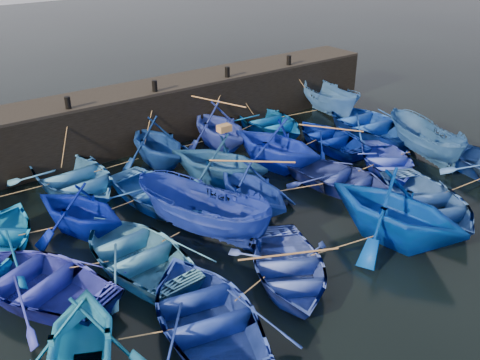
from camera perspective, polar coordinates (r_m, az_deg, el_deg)
ground at (r=18.49m, az=5.97°, el=-5.48°), size 120.00×120.00×0.00m
quay_wall at (r=25.85m, az=-9.79°, el=6.86°), size 26.00×2.50×2.50m
quay_top at (r=25.45m, az=-10.02°, el=9.64°), size 26.00×2.50×0.12m
bollard_1 at (r=23.11m, az=-17.89°, el=7.86°), size 0.24×0.24×0.50m
bollard_2 at (r=24.60m, az=-9.09°, el=9.88°), size 0.24×0.24×0.50m
bollard_3 at (r=26.61m, az=-1.37°, el=11.45°), size 0.24×0.24×0.50m
bollard_4 at (r=29.04m, az=5.23°, el=12.62°), size 0.24×0.24×0.50m
boat_1 at (r=21.80m, az=-17.45°, el=0.28°), size 4.45×5.85×1.14m
boat_2 at (r=23.03m, az=-8.88°, el=4.02°), size 3.71×4.25×2.16m
boat_3 at (r=24.55m, az=-2.29°, el=5.83°), size 3.99×4.52×2.22m
boat_4 at (r=26.83m, az=3.01°, el=6.26°), size 3.81×5.12×1.02m
boat_5 at (r=29.12m, az=9.55°, el=8.40°), size 2.80×5.00×1.83m
boat_7 at (r=18.60m, az=-16.79°, el=-2.86°), size 4.43×4.70×1.97m
boat_8 at (r=19.97m, az=-8.59°, el=-1.44°), size 4.23×5.34×1.00m
boat_9 at (r=20.99m, az=-2.32°, el=2.18°), size 5.22×5.47×2.24m
boat_10 at (r=22.51m, az=3.88°, el=3.96°), size 4.69×5.14×2.32m
boat_11 at (r=25.26m, az=9.57°, el=4.47°), size 3.67×4.73×0.90m
boat_12 at (r=27.06m, az=13.48°, el=5.93°), size 4.77×6.20×1.19m
boat_13 at (r=16.29m, az=-20.82°, el=-9.94°), size 5.46×6.16×1.06m
boat_14 at (r=16.72m, az=-11.01°, el=-7.51°), size 4.07×5.39×1.06m
boat_15 at (r=17.59m, az=-4.03°, el=-3.55°), size 3.80×5.27×1.92m
boat_16 at (r=19.02m, az=1.27°, el=-0.86°), size 3.43×3.95×2.03m
boat_17 at (r=21.29m, az=10.90°, el=0.15°), size 4.22×5.22×0.96m
boat_18 at (r=23.27m, az=15.44°, el=1.90°), size 4.95×5.29×0.89m
boat_19 at (r=24.84m, az=19.03°, el=3.99°), size 2.63×4.71×1.72m
boat_20 at (r=13.23m, az=-16.71°, el=-16.13°), size 4.65×4.89×2.01m
boat_21 at (r=14.13m, az=-3.56°, el=-14.12°), size 4.81×5.95×1.09m
boat_22 at (r=15.88m, az=5.18°, el=-9.36°), size 4.95×5.47×0.93m
boat_23 at (r=17.93m, az=16.30°, el=-2.83°), size 4.86×5.43×2.57m
boat_24 at (r=20.37m, az=19.51°, el=-2.13°), size 5.08×5.88×1.02m
wooden_crate at (r=20.67m, az=-1.70°, el=5.55°), size 0.52×0.35×0.26m
mooring_ropes at (r=21.71m, az=-2.38°, el=2.35°), size 18.95×11.89×2.10m
loose_oars at (r=20.68m, az=3.50°, el=3.07°), size 10.63×11.63×1.38m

